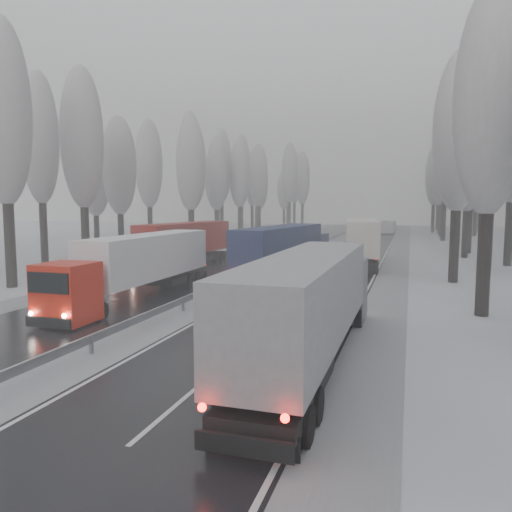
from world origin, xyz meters
The scene contains 54 objects.
ground centered at (0.00, 0.00, 0.00)m, with size 260.00×260.00×0.00m, color silver.
carriageway_right centered at (5.25, 30.00, 0.01)m, with size 7.50×200.00×0.03m, color black.
carriageway_left centered at (-5.25, 30.00, 0.01)m, with size 7.50×200.00×0.03m, color black.
median_slush centered at (0.00, 30.00, 0.02)m, with size 3.00×200.00×0.04m, color #96999E.
shoulder_right centered at (10.20, 30.00, 0.02)m, with size 2.40×200.00×0.04m, color #96999E.
shoulder_left centered at (-10.20, 30.00, 0.02)m, with size 2.40×200.00×0.04m, color #96999E.
median_guardrail centered at (0.00, 29.99, 0.60)m, with size 0.12×200.00×0.76m.
tree_16 centered at (15.04, 15.67, 10.67)m, with size 3.60×3.60×16.53m.
tree_18 centered at (14.51, 27.03, 10.70)m, with size 3.60×3.60×16.58m.
tree_20 centered at (17.90, 35.17, 10.14)m, with size 3.60×3.60×15.71m.
tree_22 centered at (17.02, 45.60, 10.24)m, with size 3.60×3.60×15.86m.
tree_24 centered at (17.90, 51.02, 13.19)m, with size 3.60×3.60×20.49m.
tree_26 centered at (17.56, 61.27, 12.10)m, with size 3.60×3.60×18.78m.
tree_28 centered at (16.34, 71.95, 12.64)m, with size 3.60×3.60×19.62m.
tree_29 centered at (23.71, 75.95, 11.67)m, with size 3.60×3.60×18.11m.
tree_30 centered at (16.56, 81.70, 11.52)m, with size 3.60×3.60×17.86m.
tree_31 centered at (22.48, 85.70, 11.97)m, with size 3.60×3.60×18.58m.
tree_32 centered at (16.63, 89.21, 11.18)m, with size 3.60×3.60×17.33m.
tree_33 centered at (19.77, 93.21, 9.26)m, with size 3.60×3.60×14.33m.
tree_34 centered at (15.73, 96.32, 11.37)m, with size 3.60×3.60×17.63m.
tree_35 centered at (24.94, 100.32, 11.77)m, with size 3.60×3.60×18.25m.
tree_36 centered at (17.04, 106.16, 13.02)m, with size 3.60×3.60×20.23m.
tree_37 centered at (24.02, 110.16, 10.56)m, with size 3.60×3.60×16.37m.
tree_38 centered at (18.73, 116.73, 11.59)m, with size 3.60×3.60×17.97m.
tree_39 centered at (21.55, 120.73, 10.45)m, with size 3.60×3.60×16.19m.
tree_56 centered at (-14.71, 15.70, 11.68)m, with size 3.60×3.60×18.12m.
tree_58 centered at (-15.13, 24.57, 11.10)m, with size 3.60×3.60×17.21m.
tree_59 centered at (-22.80, 28.57, 11.87)m, with size 3.60×3.60×18.41m.
tree_60 centered at (-17.75, 34.20, 9.59)m, with size 3.60×3.60×14.84m.
tree_61 centered at (-23.52, 38.20, 9.02)m, with size 3.60×3.60×13.95m.
tree_62 centered at (-13.94, 43.73, 10.36)m, with size 3.60×3.60×16.04m.
tree_63 centered at (-21.85, 47.73, 10.89)m, with size 3.60×3.60×16.88m.
tree_64 centered at (-18.26, 52.71, 9.96)m, with size 3.60×3.60×15.42m.
tree_65 centered at (-20.05, 56.71, 12.55)m, with size 3.60×3.60×19.48m.
tree_66 centered at (-18.16, 62.35, 9.84)m, with size 3.60×3.60×15.23m.
tree_67 centered at (-19.54, 66.35, 11.03)m, with size 3.60×3.60×17.09m.
tree_68 centered at (-16.58, 69.11, 10.75)m, with size 3.60×3.60×16.65m.
tree_69 centered at (-21.42, 73.11, 12.46)m, with size 3.60×3.60×19.35m.
tree_70 centered at (-16.33, 79.19, 11.03)m, with size 3.60×3.60×17.09m.
tree_71 centered at (-21.09, 83.19, 12.63)m, with size 3.60×3.60×19.61m.
tree_72 centered at (-18.93, 88.54, 9.76)m, with size 3.60×3.60×15.11m.
tree_73 centered at (-21.82, 92.54, 11.11)m, with size 3.60×3.60×17.22m.
tree_74 centered at (-15.07, 99.33, 12.67)m, with size 3.60×3.60×19.68m.
tree_75 centered at (-24.20, 103.33, 11.99)m, with size 3.60×3.60×18.60m.
tree_76 centered at (-14.05, 108.72, 11.95)m, with size 3.60×3.60×18.55m.
tree_77 centered at (-19.66, 112.72, 9.26)m, with size 3.60×3.60×14.32m.
tree_78 centered at (-17.56, 115.31, 12.59)m, with size 3.60×3.60×19.55m.
tree_79 centered at (-20.33, 119.31, 11.01)m, with size 3.60×3.60×17.07m.
truck_grey_tarp centered at (8.20, 5.53, 2.33)m, with size 2.54×15.58×3.99m.
truck_blue_box centered at (2.29, 25.39, 2.36)m, with size 4.19×15.93×4.05m.
truck_cream_box centered at (6.96, 36.38, 2.49)m, with size 4.51×16.79×4.27m.
box_truck_distant centered at (7.34, 89.25, 1.30)m, with size 2.54×6.95×2.55m.
truck_red_white centered at (-3.92, 14.37, 2.24)m, with size 2.41×15.01×3.84m.
truck_red_red centered at (-8.19, 28.40, 2.35)m, with size 4.01×15.82×4.02m.
Camera 1 is at (11.42, -11.75, 5.67)m, focal length 35.00 mm.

